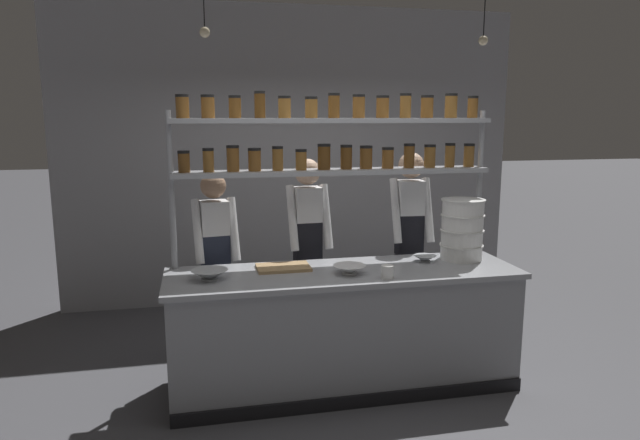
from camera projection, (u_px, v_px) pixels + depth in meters
The scene contains 14 objects.
ground_plane at pixel (343, 385), 4.44m from camera, with size 40.00×40.00×0.00m, color #4C4C51.
back_wall at pixel (293, 157), 6.33m from camera, with size 5.05×0.12×3.23m, color #939399.
prep_counter at pixel (344, 329), 4.35m from camera, with size 2.65×0.76×0.92m.
spice_shelf_unit at pixel (335, 149), 4.43m from camera, with size 2.53×0.28×2.24m.
chef_left at pixel (216, 257), 4.66m from camera, with size 0.39×0.31×1.61m.
chef_center at pixel (308, 243), 4.86m from camera, with size 0.37×0.30×1.71m.
chef_right at pixel (409, 236), 5.03m from camera, with size 0.37×0.31×1.75m.
container_stack at pixel (462, 229), 4.57m from camera, with size 0.35×0.35×0.49m.
cutting_board at pixel (283, 267), 4.32m from camera, with size 0.40×0.26×0.02m.
prep_bowl_near_left at pixel (425, 259), 4.53m from camera, with size 0.18×0.18×0.05m.
prep_bowl_center_front at pixel (210, 275), 4.03m from camera, with size 0.26×0.26×0.07m.
prep_bowl_center_back at pixel (349, 270), 4.18m from camera, with size 0.24×0.24×0.07m.
serving_cup_front at pixel (387, 272), 4.05m from camera, with size 0.09×0.09×0.10m.
pendant_light_row at pixel (351, 33), 3.97m from camera, with size 2.08×0.07×0.60m.
Camera 1 is at (-1.05, -4.00, 2.06)m, focal length 32.00 mm.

